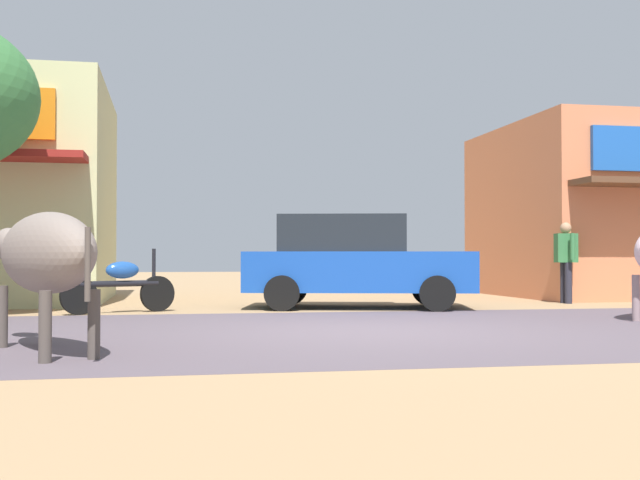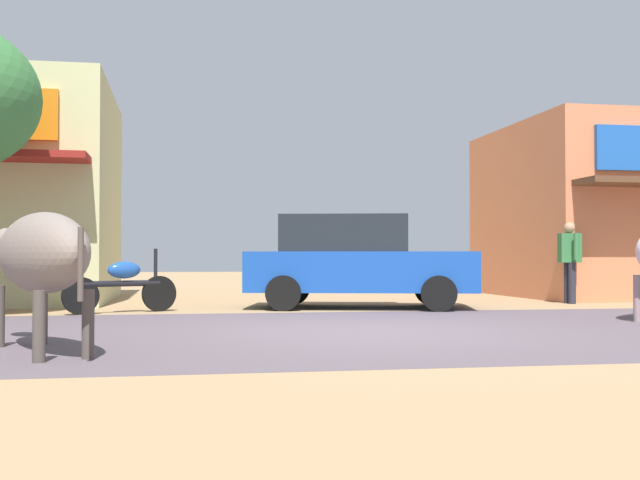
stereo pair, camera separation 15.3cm
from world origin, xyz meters
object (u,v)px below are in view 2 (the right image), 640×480
(parked_hatchback_car, at_px, (356,261))
(parked_motorcycle, at_px, (123,284))
(cow_near_brown, at_px, (39,254))
(pedestrian_by_shop, at_px, (570,256))

(parked_hatchback_car, relative_size, parked_motorcycle, 2.44)
(parked_hatchback_car, xyz_separation_m, parked_motorcycle, (-4.01, -0.60, -0.38))
(cow_near_brown, bearing_deg, pedestrian_by_shop, 36.07)
(parked_hatchback_car, xyz_separation_m, cow_near_brown, (-4.42, -5.88, 0.09))
(parked_motorcycle, height_order, cow_near_brown, cow_near_brown)
(cow_near_brown, height_order, pedestrian_by_shop, pedestrian_by_shop)
(parked_hatchback_car, bearing_deg, cow_near_brown, -126.90)
(cow_near_brown, bearing_deg, parked_hatchback_car, 53.10)
(parked_hatchback_car, xyz_separation_m, pedestrian_by_shop, (4.39, 0.53, 0.08))
(parked_motorcycle, distance_m, cow_near_brown, 5.32)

